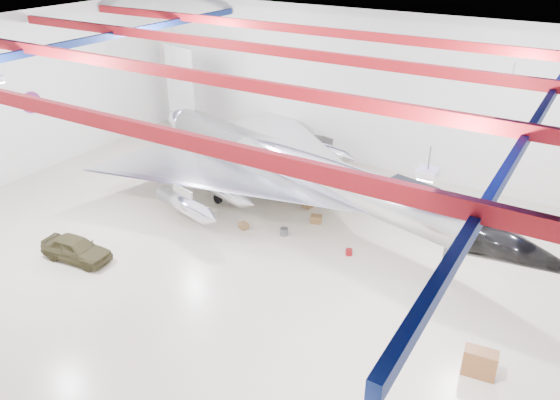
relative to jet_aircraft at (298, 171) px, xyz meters
The scene contains 15 objects.
floor 6.58m from the jet_aircraft, 81.11° to the right, with size 40.00×40.00×0.00m, color #C2B49A.
wall_back 9.55m from the jet_aircraft, 84.22° to the left, with size 40.00×40.00×0.00m, color silver.
wall_left 20.15m from the jet_aircraft, 162.83° to the right, with size 30.00×30.00×0.00m, color silver.
ceiling 10.15m from the jet_aircraft, 81.11° to the right, with size 40.00×40.00×0.00m, color #0A0F38.
ceiling_structure 9.61m from the jet_aircraft, 81.11° to the right, with size 39.50×29.50×1.08m.
wall_roundel 19.54m from the jet_aircraft, 168.43° to the right, with size 1.50×1.50×0.10m, color #B21414.
jet_aircraft is the anchor object (origin of this frame).
jeep 13.22m from the jet_aircraft, 123.89° to the right, with size 1.58×3.94×1.34m, color #3E391F.
desk 15.47m from the jet_aircraft, 32.25° to the right, with size 1.29×0.64×1.18m, color brown.
crate_ply 4.64m from the jet_aircraft, 114.92° to the right, with size 0.53×0.42×0.37m, color olive.
engine_drum 3.93m from the jet_aircraft, 75.03° to the right, with size 0.48×0.48×0.43m, color #59595B.
parts_bin 3.10m from the jet_aircraft, 20.51° to the right, with size 0.66×0.53×0.46m, color olive.
tool_chest 6.20m from the jet_aircraft, 30.45° to the right, with size 0.37×0.37×0.33m, color maroon.
oil_barrel 2.73m from the jet_aircraft, 75.10° to the left, with size 0.62×0.50×0.43m, color olive.
spares_box 4.79m from the jet_aircraft, 38.73° to the left, with size 0.44×0.44×0.40m, color #59595B.
Camera 1 is at (13.81, -20.21, 15.99)m, focal length 35.00 mm.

